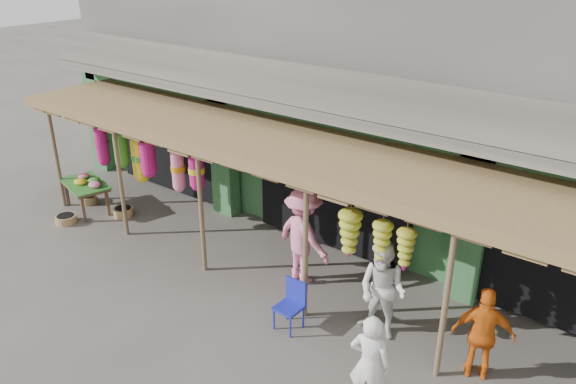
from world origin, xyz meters
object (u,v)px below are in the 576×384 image
Objects in this scene: person_vendor at (483,334)px; person_right at (383,290)px; person_shopper at (303,236)px; flower_table at (86,184)px; person_front at (370,365)px; blue_chair at (292,302)px.

person_right is at bearing -22.11° from person_vendor.
person_right is 0.89× the size of person_shopper.
person_right is (8.09, 0.12, 0.18)m from flower_table.
person_front reaches higher than flower_table.
blue_chair is 2.20m from person_front.
person_shopper is at bearing 119.59° from blue_chair.
person_shopper reaches higher than blue_chair.
flower_table is at bearing -177.31° from person_right.
person_shopper is at bearing 166.25° from person_right.
person_vendor is (1.68, 0.01, -0.09)m from person_right.
blue_chair is 0.56× the size of person_front.
blue_chair is 1.57m from person_shopper.
person_shopper is (-3.71, 0.55, 0.20)m from person_vendor.
person_front is 1.75m from person_right.
person_vendor is at bearing 15.79° from flower_table.
person_vendor is 0.80× the size of person_shopper.
person_vendor is 3.75m from person_shopper.
person_right is at bearing 175.93° from person_shopper.
person_shopper is (6.07, 0.68, 0.28)m from flower_table.
person_vendor is at bearing 2.29° from person_right.
flower_table is 6.11m from person_shopper.
person_right is 2.10m from person_shopper.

